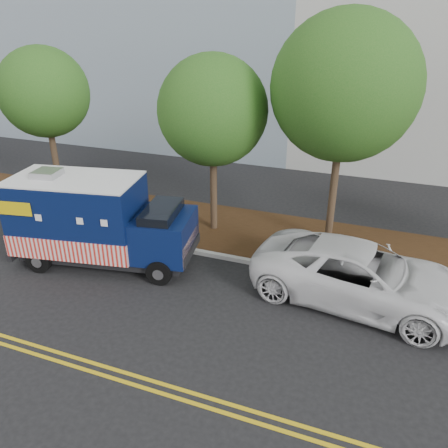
% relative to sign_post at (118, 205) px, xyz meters
% --- Properties ---
extents(ground, '(120.00, 120.00, 0.00)m').
position_rel_sign_post_xyz_m(ground, '(2.02, -1.80, -1.20)').
color(ground, black).
rests_on(ground, ground).
extents(curb, '(120.00, 0.18, 0.15)m').
position_rel_sign_post_xyz_m(curb, '(2.02, -0.40, -1.12)').
color(curb, '#9E9E99').
rests_on(curb, ground).
extents(mulch_strip, '(120.00, 4.00, 0.15)m').
position_rel_sign_post_xyz_m(mulch_strip, '(2.02, 1.70, -1.12)').
color(mulch_strip, black).
rests_on(mulch_strip, ground).
extents(centerline_near, '(120.00, 0.10, 0.01)m').
position_rel_sign_post_xyz_m(centerline_near, '(2.02, -6.25, -1.19)').
color(centerline_near, gold).
rests_on(centerline_near, ground).
extents(centerline_far, '(120.00, 0.10, 0.01)m').
position_rel_sign_post_xyz_m(centerline_far, '(2.02, -6.50, -1.19)').
color(centerline_far, gold).
rests_on(centerline_far, ground).
extents(tree_a, '(3.59, 3.59, 6.64)m').
position_rel_sign_post_xyz_m(tree_a, '(-4.11, 1.64, 3.63)').
color(tree_a, '#38281C').
rests_on(tree_a, ground).
extents(tree_b, '(3.85, 3.85, 6.55)m').
position_rel_sign_post_xyz_m(tree_b, '(3.25, 1.50, 3.42)').
color(tree_b, '#38281C').
rests_on(tree_b, ground).
extents(tree_c, '(4.69, 4.69, 7.90)m').
position_rel_sign_post_xyz_m(tree_c, '(7.55, 1.95, 4.35)').
color(tree_c, '#38281C').
rests_on(tree_c, ground).
extents(sign_post, '(0.06, 0.06, 2.40)m').
position_rel_sign_post_xyz_m(sign_post, '(0.00, 0.00, 0.00)').
color(sign_post, '#473828').
rests_on(sign_post, ground).
extents(food_truck, '(6.27, 3.23, 3.16)m').
position_rel_sign_post_xyz_m(food_truck, '(0.47, -2.05, 0.23)').
color(food_truck, black).
rests_on(food_truck, ground).
extents(white_car, '(6.48, 3.62, 1.71)m').
position_rel_sign_post_xyz_m(white_car, '(8.93, -1.31, -0.34)').
color(white_car, silver).
rests_on(white_car, ground).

